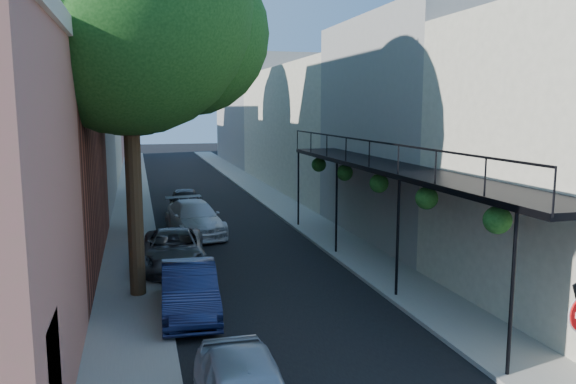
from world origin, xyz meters
TOP-DOWN VIEW (x-y plane):
  - road_surface at (0.00, 30.00)m, footprint 6.00×64.00m
  - sidewalk_left at (-4.00, 30.00)m, footprint 2.00×64.00m
  - sidewalk_right at (4.00, 30.00)m, footprint 2.00×64.00m
  - buildings_left at (-9.30, 28.76)m, footprint 10.10×59.10m
  - buildings_right at (8.99, 29.49)m, footprint 9.80×55.00m
  - oak_near at (-3.37, 10.26)m, footprint 7.48×6.80m
  - oak_mid at (-3.42, 18.23)m, footprint 6.60×6.00m
  - oak_far at (-3.35, 27.27)m, footprint 7.70×7.00m
  - parked_car_b at (-2.49, 8.30)m, footprint 1.60×4.09m
  - parked_car_c at (-2.60, 12.86)m, footprint 2.36×4.62m
  - parked_car_d at (-1.40, 17.81)m, footprint 2.53×5.02m
  - parked_car_e at (-1.40, 22.45)m, footprint 1.78×3.96m

SIDE VIEW (x-z plane):
  - road_surface at x=0.00m, z-range 0.00..0.01m
  - sidewalk_left at x=-4.00m, z-range 0.00..0.12m
  - sidewalk_right at x=4.00m, z-range 0.00..0.12m
  - parked_car_c at x=-2.60m, z-range 0.00..1.25m
  - parked_car_e at x=-1.40m, z-range 0.00..1.32m
  - parked_car_b at x=-2.49m, z-range 0.00..1.33m
  - parked_car_d at x=-1.40m, z-range 0.00..1.40m
  - buildings_right at x=8.99m, z-range -0.58..9.42m
  - buildings_left at x=-9.30m, z-range -1.06..10.94m
  - oak_mid at x=-3.42m, z-range 1.96..12.16m
  - oak_near at x=-3.37m, z-range 2.17..13.59m
  - oak_far at x=-3.35m, z-range 2.31..14.21m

